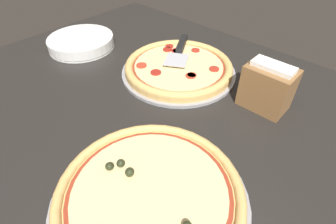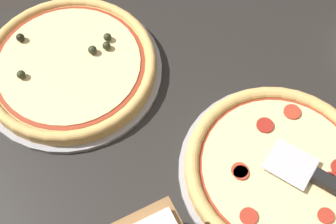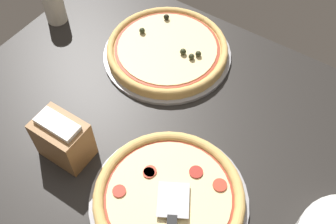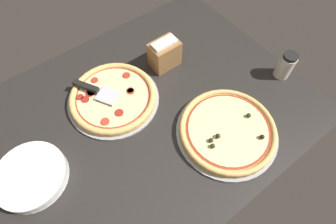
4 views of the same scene
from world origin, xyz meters
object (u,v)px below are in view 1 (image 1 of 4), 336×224
at_px(pizza_front, 179,67).
at_px(napkin_holder, 267,87).
at_px(pizza_back, 150,193).
at_px(plate_stack, 81,42).
at_px(serving_spatula, 181,47).

relative_size(pizza_front, napkin_holder, 2.63).
distance_m(pizza_back, plate_stack, 0.71).
bearing_deg(pizza_back, napkin_holder, -92.65).
xyz_separation_m(pizza_front, serving_spatula, (0.05, -0.07, 0.02)).
height_order(pizza_back, plate_stack, pizza_back).
distance_m(plate_stack, napkin_holder, 0.69).
xyz_separation_m(plate_stack, napkin_holder, (-0.67, -0.15, 0.04)).
distance_m(pizza_back, serving_spatula, 0.56).
xyz_separation_m(serving_spatula, plate_stack, (0.34, 0.19, -0.03)).
relative_size(pizza_front, pizza_back, 0.97).
bearing_deg(napkin_holder, plate_stack, 12.17).
distance_m(pizza_back, napkin_holder, 0.42).
height_order(serving_spatula, plate_stack, serving_spatula).
bearing_deg(plate_stack, serving_spatula, -150.94).
bearing_deg(pizza_back, pizza_front, -55.74).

